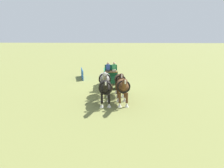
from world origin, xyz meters
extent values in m
plane|color=olive|center=(0.00, 0.00, 0.00)|extent=(220.00, 220.00, 0.00)
cube|color=#195B38|center=(0.00, 0.00, 1.20)|extent=(2.66, 1.56, 1.05)
cube|color=brown|center=(1.51, 0.16, 1.76)|extent=(0.68, 1.23, 0.12)
cube|color=#195B38|center=(1.91, 0.20, 1.02)|extent=(0.35, 1.06, 0.60)
cube|color=#195B38|center=(1.21, 0.13, 2.10)|extent=(0.18, 1.18, 0.55)
cube|color=black|center=(0.00, 0.00, 0.57)|extent=(2.79, 0.45, 0.16)
cylinder|color=black|center=(0.93, 0.85, 0.57)|extent=(1.14, 0.20, 1.14)
cylinder|color=black|center=(0.93, 0.85, 0.57)|extent=(0.22, 0.20, 0.20)
cylinder|color=black|center=(1.09, -0.64, 0.57)|extent=(1.14, 0.20, 1.14)
cylinder|color=black|center=(1.09, -0.64, 0.57)|extent=(0.22, 0.20, 0.20)
cylinder|color=black|center=(-1.09, 0.64, 0.57)|extent=(1.14, 0.20, 1.14)
cylinder|color=black|center=(-1.09, 0.64, 0.57)|extent=(0.22, 0.20, 0.20)
cylinder|color=black|center=(-0.93, -0.85, 0.57)|extent=(1.14, 0.20, 1.14)
cylinder|color=black|center=(-0.93, -0.85, 0.57)|extent=(0.22, 0.20, 0.20)
cylinder|color=brown|center=(2.55, 0.26, 0.62)|extent=(2.60, 0.37, 0.10)
cube|color=#BCB293|center=(1.60, 0.45, 1.90)|extent=(0.43, 0.36, 0.16)
cube|color=#338C4C|center=(1.48, 0.44, 2.18)|extent=(0.28, 0.38, 0.55)
sphere|color=tan|center=(1.48, 0.44, 2.56)|extent=(0.22, 0.22, 0.22)
cube|color=#2D2D33|center=(1.66, -0.12, 1.90)|extent=(0.43, 0.36, 0.16)
cube|color=#334C99|center=(1.54, -0.13, 2.18)|extent=(0.28, 0.38, 0.55)
sphere|color=tan|center=(1.54, -0.13, 2.56)|extent=(0.22, 0.22, 0.22)
ellipsoid|color=#331E14|center=(3.38, 1.00, 1.40)|extent=(2.17, 1.07, 0.86)
cylinder|color=#331E14|center=(4.09, 1.31, 0.67)|extent=(0.18, 0.18, 0.73)
cone|color=silver|center=(4.09, 1.31, 0.16)|extent=(0.30, 0.30, 0.31)
cylinder|color=#331E14|center=(4.14, 0.84, 0.67)|extent=(0.18, 0.18, 0.73)
cone|color=silver|center=(4.14, 0.84, 0.16)|extent=(0.30, 0.30, 0.31)
cylinder|color=#331E14|center=(2.63, 1.16, 0.67)|extent=(0.18, 0.18, 0.73)
cone|color=silver|center=(2.63, 1.16, 0.16)|extent=(0.30, 0.30, 0.31)
cylinder|color=#331E14|center=(2.68, 0.69, 0.67)|extent=(0.18, 0.18, 0.73)
cone|color=silver|center=(2.68, 0.69, 0.16)|extent=(0.30, 0.30, 0.31)
cylinder|color=#331E14|center=(4.69, 1.14, 1.79)|extent=(0.98, 0.46, 0.81)
ellipsoid|color=#331E14|center=(5.05, 1.18, 2.05)|extent=(0.62, 0.32, 0.32)
cube|color=silver|center=(5.33, 1.21, 2.05)|extent=(0.07, 0.11, 0.24)
torus|color=black|center=(4.32, 1.10, 1.50)|extent=(0.21, 0.90, 0.90)
cylinder|color=black|center=(2.29, 0.89, 1.10)|extent=(0.14, 0.14, 0.80)
ellipsoid|color=#9E998E|center=(3.52, -0.29, 1.50)|extent=(2.11, 1.20, 1.00)
cylinder|color=#9E998E|center=(4.19, 0.06, 0.70)|extent=(0.18, 0.18, 0.76)
cone|color=silver|center=(4.19, 0.06, 0.16)|extent=(0.30, 0.30, 0.32)
cylinder|color=#9E998E|center=(4.25, -0.49, 0.70)|extent=(0.18, 0.18, 0.76)
cone|color=silver|center=(4.25, -0.49, 0.16)|extent=(0.30, 0.30, 0.32)
cylinder|color=#9E998E|center=(2.78, -0.09, 0.70)|extent=(0.18, 0.18, 0.76)
cone|color=silver|center=(2.78, -0.09, 0.16)|extent=(0.30, 0.30, 0.32)
cylinder|color=#9E998E|center=(2.84, -0.64, 0.70)|extent=(0.18, 0.18, 0.76)
cone|color=silver|center=(2.84, -0.64, 0.16)|extent=(0.30, 0.30, 0.32)
cylinder|color=#9E998E|center=(4.79, -0.16, 1.91)|extent=(0.98, 0.46, 0.81)
ellipsoid|color=#9E998E|center=(5.15, -0.12, 2.17)|extent=(0.62, 0.32, 0.32)
cube|color=silver|center=(5.43, -0.09, 2.17)|extent=(0.07, 0.11, 0.24)
torus|color=black|center=(4.42, -0.20, 1.60)|extent=(0.22, 1.02, 1.02)
cylinder|color=black|center=(2.46, -0.40, 1.20)|extent=(0.14, 0.14, 0.80)
ellipsoid|color=brown|center=(5.97, 1.27, 1.47)|extent=(2.08, 1.14, 0.94)
cylinder|color=brown|center=(6.64, 1.60, 0.70)|extent=(0.18, 0.18, 0.75)
cone|color=silver|center=(6.64, 1.60, 0.16)|extent=(0.30, 0.30, 0.32)
cylinder|color=brown|center=(6.69, 1.09, 0.70)|extent=(0.18, 0.18, 0.75)
cone|color=silver|center=(6.69, 1.09, 0.16)|extent=(0.30, 0.30, 0.32)
cylinder|color=brown|center=(5.25, 1.46, 0.70)|extent=(0.18, 0.18, 0.75)
cone|color=silver|center=(5.25, 1.46, 0.16)|extent=(0.30, 0.30, 0.32)
cylinder|color=brown|center=(5.30, 0.94, 0.70)|extent=(0.18, 0.18, 0.75)
cone|color=silver|center=(5.30, 0.94, 0.16)|extent=(0.30, 0.30, 0.32)
cylinder|color=brown|center=(7.23, 1.40, 1.87)|extent=(0.98, 0.46, 0.81)
ellipsoid|color=brown|center=(7.59, 1.44, 2.13)|extent=(0.62, 0.32, 0.32)
cube|color=silver|center=(7.87, 1.47, 2.13)|extent=(0.07, 0.11, 0.24)
torus|color=black|center=(6.86, 1.36, 1.57)|extent=(0.22, 0.98, 0.97)
cylinder|color=black|center=(4.93, 1.16, 1.17)|extent=(0.14, 0.14, 0.80)
ellipsoid|color=black|center=(6.10, -0.02, 1.39)|extent=(2.14, 1.17, 0.96)
cylinder|color=black|center=(6.79, 0.32, 0.64)|extent=(0.18, 0.18, 0.69)
cone|color=silver|center=(6.79, 0.32, 0.15)|extent=(0.30, 0.30, 0.29)
cylinder|color=black|center=(6.85, -0.21, 0.64)|extent=(0.18, 0.18, 0.69)
cone|color=silver|center=(6.85, -0.21, 0.15)|extent=(0.30, 0.30, 0.29)
cylinder|color=black|center=(5.36, 0.17, 0.64)|extent=(0.18, 0.18, 0.69)
cone|color=silver|center=(5.36, 0.17, 0.15)|extent=(0.30, 0.30, 0.29)
cylinder|color=black|center=(5.42, -0.36, 0.64)|extent=(0.18, 0.18, 0.69)
cone|color=silver|center=(5.42, -0.36, 0.15)|extent=(0.30, 0.30, 0.29)
cylinder|color=black|center=(7.39, 0.11, 1.79)|extent=(0.98, 0.46, 0.81)
ellipsoid|color=black|center=(7.76, 0.15, 2.05)|extent=(0.62, 0.32, 0.32)
cube|color=silver|center=(8.03, 0.18, 2.05)|extent=(0.07, 0.11, 0.24)
torus|color=black|center=(7.02, 0.07, 1.49)|extent=(0.22, 0.99, 0.99)
cylinder|color=black|center=(5.03, -0.13, 1.09)|extent=(0.14, 0.14, 0.80)
cube|color=#1959B2|center=(-4.00, -3.63, 0.55)|extent=(3.12, 0.84, 1.10)
camera|label=1|loc=(22.47, 1.36, 5.26)|focal=36.17mm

